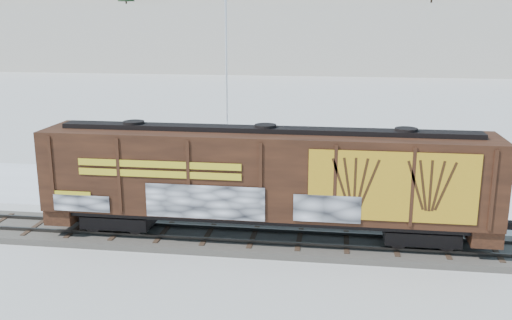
% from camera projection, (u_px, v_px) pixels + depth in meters
% --- Properties ---
extents(ground, '(500.00, 500.00, 0.00)m').
position_uv_depth(ground, '(208.00, 240.00, 25.02)').
color(ground, white).
rests_on(ground, ground).
extents(rail_track, '(50.00, 3.40, 0.43)m').
position_uv_depth(rail_track, '(208.00, 237.00, 24.99)').
color(rail_track, '#59544C').
rests_on(rail_track, ground).
extents(parking_strip, '(40.00, 8.00, 0.03)m').
position_uv_depth(parking_strip, '(238.00, 191.00, 32.23)').
color(parking_strip, white).
rests_on(parking_strip, ground).
extents(hillside, '(360.00, 110.00, 93.00)m').
position_uv_depth(hillside, '(321.00, 1.00, 155.89)').
color(hillside, white).
rests_on(hillside, ground).
extents(hopper_railcar, '(18.84, 3.06, 4.70)m').
position_uv_depth(hopper_railcar, '(265.00, 176.00, 23.94)').
color(hopper_railcar, black).
rests_on(hopper_railcar, rail_track).
extents(flagpole, '(2.30, 0.90, 12.98)m').
position_uv_depth(flagpole, '(228.00, 91.00, 36.85)').
color(flagpole, silver).
rests_on(flagpole, ground).
extents(car_silver, '(4.26, 2.85, 1.35)m').
position_uv_depth(car_silver, '(86.00, 179.00, 32.06)').
color(car_silver, '#A8A9AF').
rests_on(car_silver, parking_strip).
extents(car_white, '(4.83, 2.81, 1.51)m').
position_uv_depth(car_white, '(212.00, 175.00, 32.57)').
color(car_white, silver).
rests_on(car_white, parking_strip).
extents(car_dark, '(4.72, 2.19, 1.33)m').
position_uv_depth(car_dark, '(401.00, 195.00, 29.11)').
color(car_dark, '#202328').
rests_on(car_dark, parking_strip).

